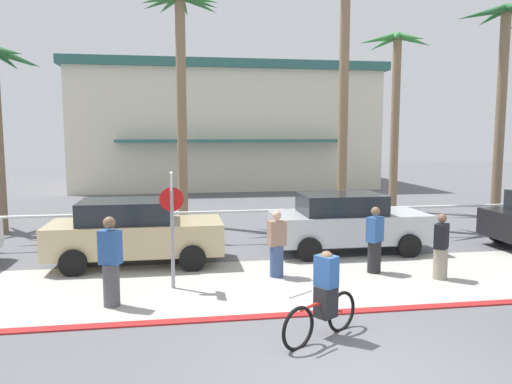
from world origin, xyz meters
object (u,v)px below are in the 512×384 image
object	(u,v)px
palm_tree_5	(396,83)
cyclist_red_1	(324,297)
palm_tree_6	(504,63)
pedestrian_0	(111,265)
car_tan_1	(134,232)
pedestrian_3	(277,247)
pedestrian_2	(375,243)
car_silver_2	(347,222)
stop_sign_bike_lane	(172,213)
pedestrian_1	(441,250)
palm_tree_3	(181,47)
palm_tree_4	(345,28)

from	to	relation	value
palm_tree_5	cyclist_red_1	world-z (taller)	palm_tree_5
palm_tree_6	pedestrian_0	size ratio (longest dim) A/B	4.53
car_tan_1	pedestrian_0	bearing A→B (deg)	-93.19
car_tan_1	pedestrian_3	distance (m)	3.83
palm_tree_6	pedestrian_2	xyz separation A→B (m)	(-7.35, -5.90, -5.26)
car_silver_2	pedestrian_0	size ratio (longest dim) A/B	2.45
stop_sign_bike_lane	pedestrian_2	bearing A→B (deg)	5.57
palm_tree_6	car_tan_1	xyz separation A→B (m)	(-13.18, -4.15, -5.14)
stop_sign_bike_lane	car_silver_2	xyz separation A→B (m)	(4.91, 2.68, -0.81)
car_tan_1	pedestrian_1	xyz separation A→B (m)	(7.14, -2.50, -0.16)
pedestrian_0	pedestrian_3	size ratio (longest dim) A/B	1.13
stop_sign_bike_lane	car_silver_2	distance (m)	5.65
stop_sign_bike_lane	palm_tree_6	world-z (taller)	palm_tree_6
car_tan_1	palm_tree_6	bearing A→B (deg)	17.47
palm_tree_5	pedestrian_3	size ratio (longest dim) A/B	4.84
palm_tree_3	pedestrian_2	xyz separation A→B (m)	(4.48, -7.27, -5.74)
palm_tree_6	pedestrian_0	distance (m)	16.10
palm_tree_6	car_silver_2	bearing A→B (deg)	-153.07
pedestrian_0	palm_tree_5	bearing A→B (deg)	45.18
palm_tree_3	palm_tree_4	world-z (taller)	palm_tree_4
pedestrian_0	palm_tree_3	bearing A→B (deg)	80.06
palm_tree_5	pedestrian_2	world-z (taller)	palm_tree_5
car_silver_2	car_tan_1	bearing A→B (deg)	-175.61
palm_tree_4	pedestrian_0	bearing A→B (deg)	-132.51
pedestrian_0	pedestrian_3	bearing A→B (deg)	22.29
car_tan_1	palm_tree_5	bearing A→B (deg)	35.75
cyclist_red_1	pedestrian_1	xyz separation A→B (m)	(3.65, 2.78, 0.01)
palm_tree_3	car_tan_1	size ratio (longest dim) A/B	1.92
palm_tree_4	palm_tree_5	size ratio (longest dim) A/B	1.32
cyclist_red_1	palm_tree_5	bearing A→B (deg)	61.35
palm_tree_5	palm_tree_6	bearing A→B (deg)	-51.95
stop_sign_bike_lane	car_tan_1	bearing A→B (deg)	114.28
pedestrian_0	pedestrian_3	world-z (taller)	pedestrian_0
stop_sign_bike_lane	pedestrian_1	bearing A→B (deg)	-2.53
car_tan_1	pedestrian_1	size ratio (longest dim) A/B	2.83
pedestrian_1	pedestrian_0	bearing A→B (deg)	-174.58
palm_tree_5	car_tan_1	distance (m)	13.77
palm_tree_4	palm_tree_6	size ratio (longest dim) A/B	1.25
palm_tree_4	pedestrian_1	distance (m)	9.88
pedestrian_0	palm_tree_6	bearing A→B (deg)	28.78
stop_sign_bike_lane	cyclist_red_1	distance (m)	4.06
palm_tree_4	cyclist_red_1	xyz separation A→B (m)	(-3.78, -10.21, -6.53)
car_silver_2	pedestrian_3	distance (m)	3.31
stop_sign_bike_lane	cyclist_red_1	bearing A→B (deg)	-50.78
pedestrian_3	palm_tree_3	bearing A→B (deg)	105.96
car_tan_1	palm_tree_3	bearing A→B (deg)	76.27
palm_tree_4	cyclist_red_1	size ratio (longest dim) A/B	6.55
palm_tree_3	stop_sign_bike_lane	bearing A→B (deg)	-92.54
palm_tree_4	pedestrian_2	distance (m)	9.41
palm_tree_6	pedestrian_0	world-z (taller)	palm_tree_6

